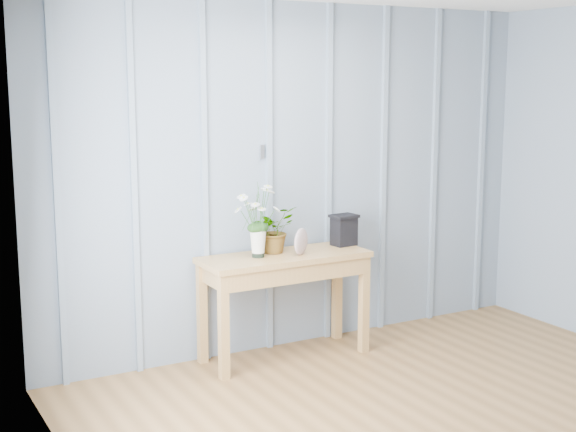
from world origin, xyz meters
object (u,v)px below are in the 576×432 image
felt_disc_vessel (301,242)px  carved_box (344,230)px  daisy_vase (258,209)px  sideboard (285,270)px

felt_disc_vessel → carved_box: bearing=-18.5°
daisy_vase → carved_box: daisy_vase is taller
sideboard → daisy_vase: size_ratio=2.24×
sideboard → carved_box: size_ratio=5.24×
felt_disc_vessel → carved_box: carved_box is taller
carved_box → felt_disc_vessel: bearing=-164.0°
daisy_vase → carved_box: (0.73, 0.04, -0.22)m
sideboard → carved_box: (0.53, 0.06, 0.23)m
felt_disc_vessel → sideboard: bearing=110.0°
felt_disc_vessel → carved_box: 0.45m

